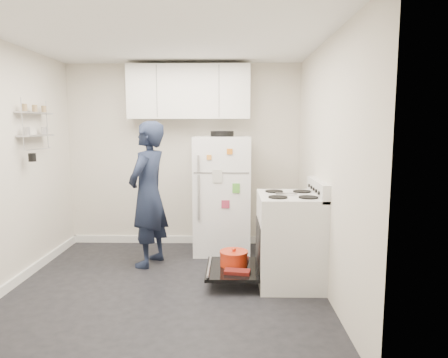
{
  "coord_description": "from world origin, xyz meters",
  "views": [
    {
      "loc": [
        0.67,
        -3.93,
        1.65
      ],
      "look_at": [
        0.58,
        0.62,
        1.05
      ],
      "focal_mm": 32.0,
      "sensor_mm": 36.0,
      "label": 1
    }
  ],
  "objects_px": {
    "open_oven_door": "(233,264)",
    "refrigerator": "(222,194)",
    "electric_range": "(288,240)",
    "person": "(148,194)"
  },
  "relations": [
    {
      "from": "open_oven_door",
      "to": "refrigerator",
      "type": "relative_size",
      "value": 0.44
    },
    {
      "from": "open_oven_door",
      "to": "refrigerator",
      "type": "height_order",
      "value": "refrigerator"
    },
    {
      "from": "electric_range",
      "to": "refrigerator",
      "type": "relative_size",
      "value": 0.69
    },
    {
      "from": "electric_range",
      "to": "open_oven_door",
      "type": "bearing_deg",
      "value": 176.58
    },
    {
      "from": "electric_range",
      "to": "refrigerator",
      "type": "bearing_deg",
      "value": 123.36
    },
    {
      "from": "refrigerator",
      "to": "open_oven_door",
      "type": "bearing_deg",
      "value": -82.34
    },
    {
      "from": "refrigerator",
      "to": "person",
      "type": "distance_m",
      "value": 1.03
    },
    {
      "from": "electric_range",
      "to": "person",
      "type": "height_order",
      "value": "person"
    },
    {
      "from": "electric_range",
      "to": "person",
      "type": "relative_size",
      "value": 0.64
    },
    {
      "from": "electric_range",
      "to": "refrigerator",
      "type": "xyz_separation_m",
      "value": [
        -0.72,
        1.1,
        0.3
      ]
    }
  ]
}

